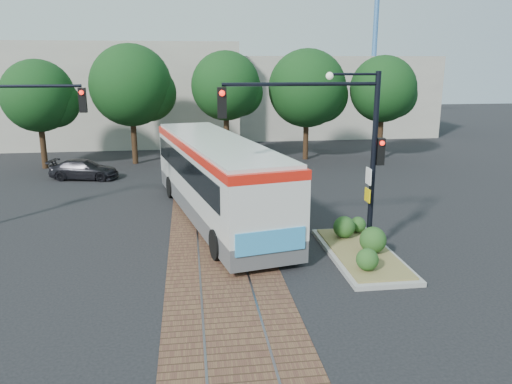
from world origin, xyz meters
TOP-DOWN VIEW (x-y plane):
  - ground at (0.00, 0.00)m, footprint 120.00×120.00m
  - trackbed at (0.00, 4.00)m, footprint 3.60×40.00m
  - tree_row at (1.21, 16.42)m, footprint 26.40×5.60m
  - warehouses at (-0.53, 28.75)m, footprint 40.00×13.00m
  - crane at (18.00, 34.00)m, footprint 8.00×0.50m
  - city_bus at (0.14, 4.18)m, footprint 5.25×12.93m
  - traffic_island at (4.82, -0.90)m, footprint 2.20×5.20m
  - signal_pole_main at (3.86, -0.81)m, footprint 5.49×0.46m
  - parked_car at (-6.95, 12.55)m, footprint 4.09×2.31m

SIDE VIEW (x-z plane):
  - ground at x=0.00m, z-range 0.00..0.00m
  - trackbed at x=0.00m, z-range 0.00..0.02m
  - traffic_island at x=4.82m, z-range -0.24..0.89m
  - parked_car at x=-6.95m, z-range 0.00..1.12m
  - city_bus at x=0.14m, z-range 0.19..3.59m
  - warehouses at x=-0.53m, z-range -0.19..7.81m
  - signal_pole_main at x=3.86m, z-range 1.16..7.16m
  - tree_row at x=1.21m, z-range 1.01..8.69m
  - crane at x=18.00m, z-range 1.88..19.88m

